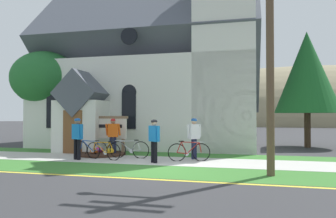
# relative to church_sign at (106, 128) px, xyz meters

# --- Properties ---
(ground) EXTENTS (140.00, 140.00, 0.00)m
(ground) POSITION_rel_church_sign_xyz_m (3.51, 0.33, -1.22)
(ground) COLOR #333335
(sidewalk_slab) EXTENTS (32.00, 2.45, 0.01)m
(sidewalk_slab) POSITION_rel_church_sign_xyz_m (0.73, -1.68, -1.21)
(sidewalk_slab) COLOR #B7B5AD
(sidewalk_slab) RESTS_ON ground
(grass_verge) EXTENTS (32.00, 2.34, 0.01)m
(grass_verge) POSITION_rel_church_sign_xyz_m (0.73, -4.07, -1.21)
(grass_verge) COLOR #38722D
(grass_verge) RESTS_ON ground
(church_lawn) EXTENTS (24.00, 1.64, 0.01)m
(church_lawn) POSITION_rel_church_sign_xyz_m (0.73, 0.37, -1.21)
(church_lawn) COLOR #38722D
(church_lawn) RESTS_ON ground
(curb_paint_stripe) EXTENTS (28.00, 0.16, 0.01)m
(curb_paint_stripe) POSITION_rel_church_sign_xyz_m (0.73, -5.40, -1.21)
(curb_paint_stripe) COLOR yellow
(curb_paint_stripe) RESTS_ON ground
(church_building) EXTENTS (13.19, 10.34, 13.52)m
(church_building) POSITION_rel_church_sign_xyz_m (1.24, 5.10, 3.40)
(church_building) COLOR silver
(church_building) RESTS_ON ground
(church_sign) EXTENTS (2.25, 0.14, 1.82)m
(church_sign) POSITION_rel_church_sign_xyz_m (0.00, 0.00, 0.00)
(church_sign) COLOR #7F6047
(church_sign) RESTS_ON ground
(flower_bed) EXTENTS (2.33, 2.33, 0.34)m
(flower_bed) POSITION_rel_church_sign_xyz_m (0.01, -0.58, -1.14)
(flower_bed) COLOR #382319
(flower_bed) RESTS_ON ground
(bicycle_black) EXTENTS (1.67, 0.52, 0.85)m
(bicycle_black) POSITION_rel_church_sign_xyz_m (4.35, -1.52, -0.83)
(bicycle_black) COLOR black
(bicycle_black) RESTS_ON ground
(bicycle_green) EXTENTS (1.81, 0.08, 0.82)m
(bicycle_green) POSITION_rel_church_sign_xyz_m (1.69, -1.25, -0.83)
(bicycle_green) COLOR black
(bicycle_green) RESTS_ON ground
(bicycle_silver) EXTENTS (1.74, 0.28, 0.76)m
(bicycle_silver) POSITION_rel_church_sign_xyz_m (-0.17, -1.21, -0.85)
(bicycle_silver) COLOR black
(bicycle_silver) RESTS_ON ground
(bicycle_white) EXTENTS (1.75, 0.49, 0.81)m
(bicycle_white) POSITION_rel_church_sign_xyz_m (0.79, -1.94, -0.84)
(bicycle_white) COLOR black
(bicycle_white) RESTS_ON ground
(cyclist_in_orange_jersey) EXTENTS (0.50, 0.57, 1.69)m
(cyclist_in_orange_jersey) POSITION_rel_church_sign_xyz_m (3.13, -2.35, -0.22)
(cyclist_in_orange_jersey) COLOR black
(cyclist_in_orange_jersey) RESTS_ON ground
(cyclist_in_blue_jersey) EXTENTS (0.60, 0.42, 1.74)m
(cyclist_in_blue_jersey) POSITION_rel_church_sign_xyz_m (-0.23, -2.27, -0.19)
(cyclist_in_blue_jersey) COLOR black
(cyclist_in_blue_jersey) RESTS_ON ground
(cyclist_in_yellow_jersey) EXTENTS (0.66, 0.37, 1.71)m
(cyclist_in_yellow_jersey) POSITION_rel_church_sign_xyz_m (0.58, -0.46, -0.21)
(cyclist_in_yellow_jersey) COLOR #191E38
(cyclist_in_yellow_jersey) RESTS_ON ground
(cyclist_in_green_jersey) EXTENTS (0.53, 0.63, 1.73)m
(cyclist_in_green_jersey) POSITION_rel_church_sign_xyz_m (4.47, -0.92, -0.20)
(cyclist_in_green_jersey) COLOR #191E38
(cyclist_in_green_jersey) RESTS_ON ground
(utility_pole) EXTENTS (3.12, 0.28, 8.77)m
(utility_pole) POSITION_rel_church_sign_xyz_m (7.25, -3.99, 3.64)
(utility_pole) COLOR brown
(utility_pole) RESTS_ON ground
(roadside_conifer) EXTENTS (3.66, 3.66, 6.72)m
(roadside_conifer) POSITION_rel_church_sign_xyz_m (10.04, 5.50, 3.13)
(roadside_conifer) COLOR #3D2D1E
(roadside_conifer) RESTS_ON ground
(yard_deciduous_tree) EXTENTS (3.91, 3.91, 5.60)m
(yard_deciduous_tree) POSITION_rel_church_sign_xyz_m (-4.87, 2.16, 2.79)
(yard_deciduous_tree) COLOR #4C3823
(yard_deciduous_tree) RESTS_ON ground
(distant_hill) EXTENTS (95.33, 37.58, 23.37)m
(distant_hill) POSITION_rel_church_sign_xyz_m (17.99, 55.47, -1.22)
(distant_hill) COLOR #847A5B
(distant_hill) RESTS_ON ground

